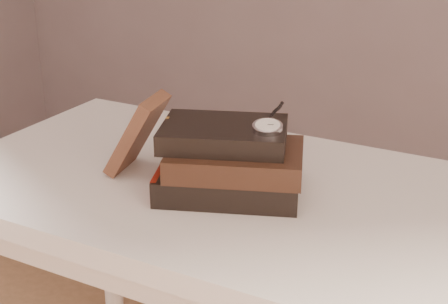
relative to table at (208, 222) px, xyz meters
The scene contains 5 objects.
table is the anchor object (origin of this frame).
book_stack 0.17m from the table, 26.55° to the right, with size 0.30×0.25×0.12m.
journal 0.22m from the table, 166.64° to the right, with size 0.02×0.10×0.16m, color #45261A.
pocket_watch 0.26m from the table, ahead, with size 0.07×0.16×0.02m.
eyeglasses 0.17m from the table, 162.25° to the left, with size 0.14×0.15×0.05m.
Camera 1 is at (0.54, -0.61, 1.25)m, focal length 51.73 mm.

